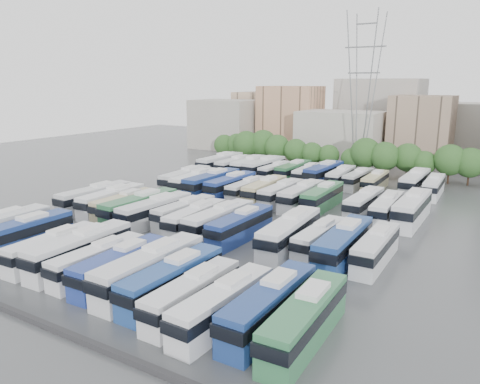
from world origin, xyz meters
The scene contains 54 objects.
ground centered at (0.00, 0.00, 0.00)m, with size 220.00×220.00×0.00m, color #424447.
parapet centered at (0.00, -33.00, 0.25)m, with size 56.00×0.50×0.50m, color #2D2D30.
tree_line centered at (-0.61, 42.13, 4.39)m, with size 64.62×7.91×8.20m.
city_buildings centered at (-7.46, 71.86, 7.87)m, with size 102.00×35.00×20.00m.
electricity_pylon centered at (2.00, 50.00, 18.66)m, with size 9.00×6.91×33.83m.
bus_r0_s2 centered at (-14.76, -23.01, 1.96)m, with size 2.82×12.73×3.99m.
bus_r0_s4 centered at (-8.34, -23.68, 1.76)m, with size 2.97×11.52×3.58m.
bus_r0_s5 centered at (-4.86, -22.91, 1.97)m, with size 3.12×12.87×4.02m.
bus_r0_s6 centered at (-1.45, -23.56, 1.72)m, with size 2.67×11.20×3.50m.
bus_r0_s7 centered at (1.65, -23.47, 1.80)m, with size 2.92×11.78×3.67m.
bus_r0_s8 centered at (5.15, -23.07, 2.05)m, with size 2.90×13.28×4.17m.
bus_r0_s9 centered at (8.25, -23.61, 1.88)m, with size 2.90×12.28×3.84m.
bus_r0_s10 centered at (11.43, -24.82, 1.74)m, with size 2.52×11.32×3.55m.
bus_r0_s11 centered at (14.79, -25.17, 1.81)m, with size 3.01×11.84×3.69m.
bus_r0_s12 centered at (18.11, -23.47, 1.93)m, with size 2.74×12.54×3.93m.
bus_r0_s13 centered at (21.45, -24.05, 1.91)m, with size 3.20×12.50×3.89m.
bus_r1_s0 centered at (-21.39, -6.23, 1.95)m, with size 3.36×12.78×3.97m.
bus_r1_s1 centered at (-18.06, -5.92, 1.89)m, with size 3.29×12.41×3.86m.
bus_r1_s2 centered at (-14.98, -6.39, 1.76)m, with size 2.61×11.48×3.59m.
bus_r1_s3 centered at (-11.44, -6.92, 2.00)m, with size 3.45×13.09×4.07m.
bus_r1_s4 centered at (-8.45, -7.08, 1.92)m, with size 3.36×12.60×3.91m.
bus_r1_s5 centered at (-5.15, -4.85, 1.72)m, with size 2.86×11.24×3.50m.
bus_r1_s6 centered at (-1.83, -6.72, 1.79)m, with size 3.03×11.71×3.64m.
bus_r1_s7 centered at (1.68, -6.29, 1.91)m, with size 3.28×12.52×3.89m.
bus_r1_s8 centered at (5.01, -6.51, 1.84)m, with size 2.96×12.04×3.76m.
bus_r1_s10 centered at (11.68, -6.39, 2.05)m, with size 3.57×13.41×4.17m.
bus_r1_s11 centered at (14.97, -5.37, 1.68)m, with size 2.62×10.97×3.43m.
bus_r1_s12 centered at (18.34, -6.70, 2.02)m, with size 3.19×13.21×4.12m.
bus_r1_s13 centered at (21.56, -5.55, 1.79)m, with size 2.81×11.71×3.66m.
bus_r2_s1 centered at (-17.93, 11.89, 1.98)m, with size 3.47×13.00×4.04m.
bus_r2_s2 centered at (-15.06, 11.10, 1.95)m, with size 3.22×12.72×3.96m.
bus_r2_s3 centered at (-11.70, 11.30, 2.08)m, with size 3.23×13.54×4.23m.
bus_r2_s4 centered at (-8.30, 11.98, 1.93)m, with size 3.02×12.57×3.92m.
bus_r2_s5 centered at (-5.12, 12.10, 1.66)m, with size 2.41×10.81×3.39m.
bus_r2_s6 centered at (-1.77, 12.24, 1.86)m, with size 3.08×12.16×3.79m.
bus_r2_s7 centered at (1.54, 11.74, 1.81)m, with size 2.81×11.79×3.68m.
bus_r2_s8 centered at (5.02, 11.79, 1.89)m, with size 2.81×12.32×3.86m.
bus_r2_s9 centered at (8.20, 12.56, 1.88)m, with size 2.84×12.22×3.82m.
bus_r2_s11 centered at (14.76, 12.52, 1.82)m, with size 2.82×11.87×3.71m.
bus_r2_s12 centered at (18.35, 11.35, 1.82)m, with size 3.05×11.91×3.71m.
bus_r2_s13 centered at (21.62, 12.12, 2.07)m, with size 3.04×13.45×4.21m.
bus_r3_s0 centered at (-21.54, 28.61, 2.08)m, with size 3.40×13.62×4.24m.
bus_r3_s1 centered at (-18.07, 28.94, 1.89)m, with size 2.67×12.26×3.84m.
bus_r3_s2 centered at (-14.87, 29.76, 1.94)m, with size 3.20×12.70×3.96m.
bus_r3_s3 centered at (-11.52, 29.83, 2.00)m, with size 3.50×13.11×4.07m.
bus_r3_s4 centered at (-8.35, 29.03, 1.67)m, with size 2.89×10.91×3.39m.
bus_r3_s5 centered at (-4.89, 30.04, 1.86)m, with size 2.78×12.11×3.79m.
bus_r3_s6 centered at (-1.58, 29.43, 1.73)m, with size 2.93×11.33×3.53m.
bus_r3_s7 centered at (1.44, 30.22, 2.02)m, with size 3.49×13.24×4.12m.
bus_r3_s8 centered at (5.07, 29.60, 1.78)m, with size 2.98×11.62×3.62m.
bus_r3_s9 centered at (8.23, 30.15, 1.66)m, with size 2.89×10.90×3.39m.
bus_r3_s10 centered at (11.66, 29.13, 1.69)m, with size 2.60×11.02×3.44m.
bus_r3_s12 centered at (18.16, 30.89, 2.01)m, with size 2.94×13.04×4.09m.
bus_r3_s13 centered at (21.43, 30.22, 1.75)m, with size 2.93×11.42×3.56m.
Camera 1 is at (33.95, -53.83, 19.33)m, focal length 35.00 mm.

